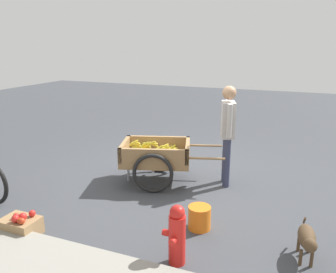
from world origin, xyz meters
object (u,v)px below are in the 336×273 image
(dog, at_px, (307,238))
(apple_crate, at_px, (21,226))
(fruit_cart, at_px, (156,157))
(fire_hydrant, at_px, (177,235))
(plastic_bucket, at_px, (199,218))
(vendor_person, at_px, (228,127))

(dog, bearing_deg, apple_crate, 13.10)
(fruit_cart, height_order, fire_hydrant, fruit_cart)
(dog, xyz_separation_m, fire_hydrant, (1.26, 0.55, 0.06))
(fire_hydrant, bearing_deg, dog, -156.64)
(fire_hydrant, bearing_deg, apple_crate, 5.88)
(fire_hydrant, height_order, plastic_bucket, fire_hydrant)
(fire_hydrant, bearing_deg, vendor_person, -90.07)
(fruit_cart, relative_size, apple_crate, 4.09)
(dog, height_order, plastic_bucket, dog)
(dog, bearing_deg, fruit_cart, -30.59)
(vendor_person, relative_size, plastic_bucket, 5.48)
(plastic_bucket, xyz_separation_m, apple_crate, (1.96, 0.96, -0.02))
(fire_hydrant, bearing_deg, fruit_cart, -60.60)
(apple_crate, bearing_deg, vendor_person, -128.04)
(vendor_person, height_order, apple_crate, vendor_person)
(fruit_cart, bearing_deg, apple_crate, 68.41)
(dog, xyz_separation_m, plastic_bucket, (1.25, -0.22, -0.12))
(fire_hydrant, height_order, apple_crate, fire_hydrant)
(fruit_cart, xyz_separation_m, apple_crate, (0.85, 2.14, -0.31))
(vendor_person, xyz_separation_m, plastic_bucket, (-0.01, 1.52, -0.82))
(dog, bearing_deg, vendor_person, -54.01)
(vendor_person, bearing_deg, fruit_cart, 17.40)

